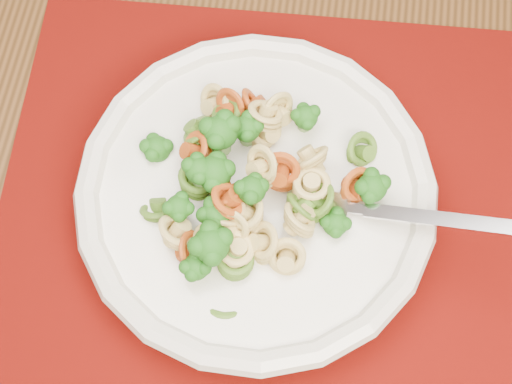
{
  "coord_description": "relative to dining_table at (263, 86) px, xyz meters",
  "views": [
    {
      "loc": [
        -0.18,
        0.2,
        1.28
      ],
      "look_at": [
        -0.18,
        0.4,
        0.77
      ],
      "focal_mm": 50.0,
      "sensor_mm": 36.0,
      "label": 1
    }
  ],
  "objects": [
    {
      "name": "pasta_bowl",
      "position": [
        -0.01,
        -0.17,
        0.12
      ],
      "size": [
        0.28,
        0.28,
        0.05
      ],
      "color": "white",
      "rests_on": "placemat"
    },
    {
      "name": "fork",
      "position": [
        0.05,
        -0.18,
        0.14
      ],
      "size": [
        0.18,
        0.08,
        0.08
      ],
      "primitive_type": null,
      "rotation": [
        0.0,
        -0.35,
        -0.29
      ],
      "color": "silver",
      "rests_on": "pasta_bowl"
    },
    {
      "name": "pasta_broccoli_heap",
      "position": [
        -0.01,
        -0.17,
        0.14
      ],
      "size": [
        0.24,
        0.24,
        0.06
      ],
      "primitive_type": null,
      "color": "#D7BE6A",
      "rests_on": "pasta_bowl"
    },
    {
      "name": "dining_table",
      "position": [
        0.0,
        0.0,
        0.0
      ],
      "size": [
        1.62,
        1.19,
        0.73
      ],
      "rotation": [
        0.0,
        0.0,
        -0.17
      ],
      "color": "#583618",
      "rests_on": "ground"
    },
    {
      "name": "placemat",
      "position": [
        0.0,
        -0.15,
        0.09
      ],
      "size": [
        0.49,
        0.4,
        0.0
      ],
      "primitive_type": "cube",
      "rotation": [
        0.0,
        0.0,
        -0.12
      ],
      "color": "#5C0903",
      "rests_on": "dining_table"
    }
  ]
}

